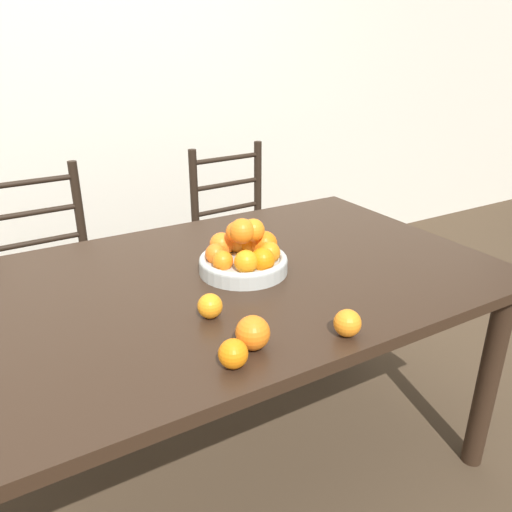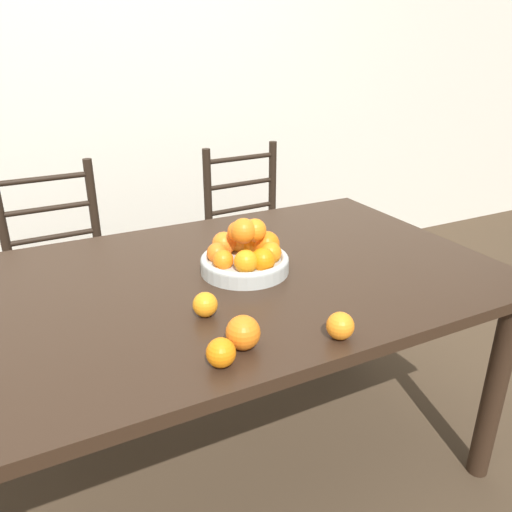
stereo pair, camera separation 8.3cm
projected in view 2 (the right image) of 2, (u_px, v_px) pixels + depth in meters
ground_plane at (218, 464)px, 1.79m from camera, size 12.00×12.00×0.00m
wall_back at (92, 64)px, 2.59m from camera, size 8.00×0.06×2.60m
dining_table at (212, 303)px, 1.53m from camera, size 1.77×1.04×0.74m
fruit_bowl at (246, 254)px, 1.54m from camera, size 0.27×0.27×0.17m
orange_loose_0 at (243, 333)px, 1.14m from camera, size 0.08×0.08×0.08m
orange_loose_1 at (340, 326)px, 1.18m from camera, size 0.07×0.07×0.07m
orange_loose_2 at (221, 353)px, 1.08m from camera, size 0.07×0.07×0.07m
orange_loose_3 at (205, 305)px, 1.28m from camera, size 0.07×0.07×0.07m
chair_left at (63, 277)px, 2.16m from camera, size 0.44×0.42×0.93m
chair_right at (255, 242)px, 2.55m from camera, size 0.45×0.43×0.93m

